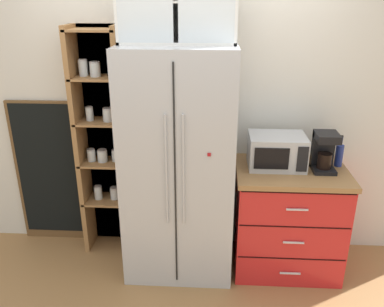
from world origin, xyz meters
TOP-DOWN VIEW (x-y plane):
  - ground_plane at (0.00, 0.00)m, footprint 10.52×10.52m
  - wall_back_cream at (0.00, 0.40)m, footprint 4.84×0.10m
  - refrigerator at (0.00, 0.01)m, footprint 0.85×0.69m
  - pantry_shelf_column at (-0.67, 0.28)m, footprint 0.45×0.30m
  - counter_cabinet at (0.89, 0.04)m, footprint 0.88×0.65m
  - microwave at (0.77, 0.09)m, footprint 0.44×0.33m
  - coffee_maker at (1.12, 0.05)m, footprint 0.17×0.20m
  - mug_red at (0.89, -0.01)m, footprint 0.11×0.08m
  - mug_navy at (0.89, 0.05)m, footprint 0.12×0.08m
  - bottle_cobalt at (1.27, 0.13)m, footprint 0.06×0.06m
  - upper_cabinet at (0.00, 0.06)m, footprint 0.82×0.32m
  - chalkboard_menu at (-1.22, 0.33)m, footprint 0.60×0.04m

SIDE VIEW (x-z plane):
  - ground_plane at x=0.00m, z-range 0.00..0.00m
  - counter_cabinet at x=0.89m, z-range 0.00..0.90m
  - chalkboard_menu at x=-1.22m, z-range 0.00..1.34m
  - refrigerator at x=0.00m, z-range 0.00..1.85m
  - mug_red at x=0.89m, z-range 0.89..0.98m
  - mug_navy at x=0.89m, z-range 0.89..0.98m
  - bottle_cobalt at x=1.27m, z-range 0.88..1.13m
  - pantry_shelf_column at x=-0.67m, z-range 0.03..1.99m
  - microwave at x=0.77m, z-range 0.89..1.15m
  - coffee_maker at x=1.12m, z-range 0.90..1.21m
  - wall_back_cream at x=0.00m, z-range 0.00..2.55m
  - upper_cabinet at x=0.00m, z-range 1.85..2.40m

